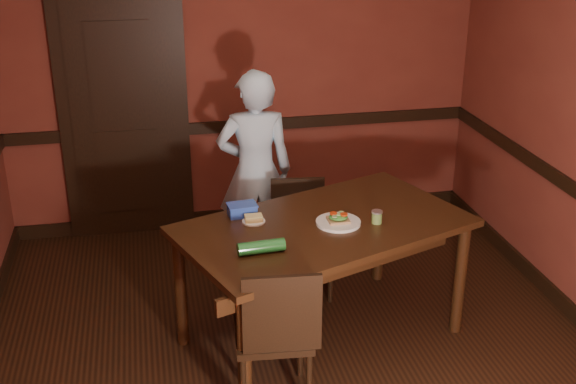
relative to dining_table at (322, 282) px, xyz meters
name	(u,v)px	position (x,y,z in m)	size (l,w,h in m)	color
floor	(299,366)	(-0.22, -0.30, -0.42)	(4.00, 4.50, 0.01)	black
wall_back	(243,74)	(-0.22, 1.95, 0.93)	(4.00, 0.02, 2.70)	maroon
dado_back	(244,126)	(-0.22, 1.94, 0.48)	(4.00, 0.03, 0.10)	black
baseboard_back	(246,214)	(-0.22, 1.94, -0.36)	(4.00, 0.03, 0.12)	black
door	(124,111)	(-1.22, 1.92, 0.67)	(1.05, 0.07, 2.20)	black
dining_table	(322,282)	(0.00, 0.00, 0.00)	(1.79, 1.01, 0.84)	black
chair_far	(305,240)	(0.02, 0.60, 0.00)	(0.39, 0.39, 0.84)	black
chair_near	(273,331)	(-0.43, -0.55, 0.04)	(0.43, 0.43, 0.92)	black
person	(255,172)	(-0.26, 1.09, 0.37)	(0.58, 0.38, 1.59)	#B8DEF3
sandwich_plate	(338,221)	(0.09, -0.03, 0.44)	(0.28, 0.28, 0.07)	silver
sauce_jar	(377,217)	(0.33, -0.06, 0.46)	(0.07, 0.07, 0.08)	olive
cheese_saucer	(254,219)	(-0.43, 0.11, 0.44)	(0.15, 0.15, 0.05)	silver
food_tub	(242,210)	(-0.49, 0.22, 0.46)	(0.20, 0.14, 0.08)	blue
wrapped_veg	(261,247)	(-0.45, -0.32, 0.46)	(0.08, 0.08, 0.28)	#19511D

